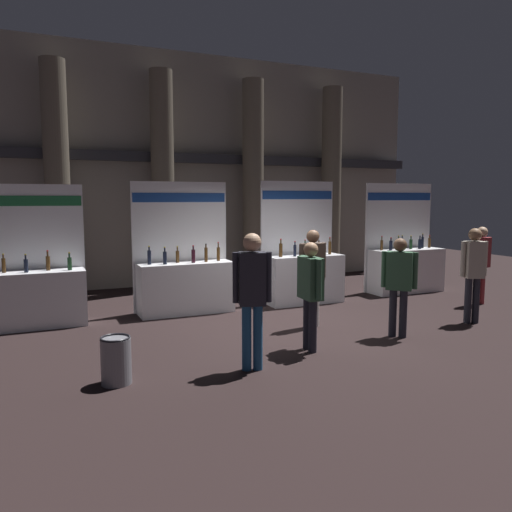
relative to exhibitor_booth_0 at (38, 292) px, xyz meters
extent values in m
plane|color=black|center=(4.08, -1.80, -0.61)|extent=(25.07, 25.07, 0.00)
cube|color=gray|center=(4.08, 3.37, 2.34)|extent=(12.54, 0.25, 5.89)
cube|color=#2D2D33|center=(4.08, 3.07, 2.63)|extent=(12.54, 0.20, 0.24)
cylinder|color=#665B4C|center=(0.50, 2.71, 2.02)|extent=(0.55, 0.55, 5.25)
cylinder|color=#665B4C|center=(2.88, 2.71, 2.02)|extent=(0.55, 0.55, 5.25)
cylinder|color=#665B4C|center=(5.27, 2.71, 2.02)|extent=(0.55, 0.55, 5.25)
cylinder|color=#665B4C|center=(7.65, 2.71, 2.02)|extent=(0.55, 0.55, 5.25)
cube|color=white|center=(0.00, -0.05, -0.12)|extent=(1.56, 0.60, 0.98)
cube|color=white|center=(0.00, 0.29, 0.63)|extent=(1.63, 0.04, 2.48)
cube|color=#1E6638|center=(0.00, 0.27, 1.58)|extent=(1.59, 0.01, 0.18)
cylinder|color=#472D14|center=(-0.52, -0.01, 0.50)|extent=(0.06, 0.06, 0.25)
cylinder|color=#472D14|center=(-0.52, -0.01, 0.65)|extent=(0.03, 0.03, 0.06)
cylinder|color=gold|center=(-0.52, -0.01, 0.69)|extent=(0.03, 0.03, 0.02)
cylinder|color=black|center=(-0.17, -0.12, 0.48)|extent=(0.07, 0.07, 0.23)
cylinder|color=black|center=(-0.17, -0.12, 0.63)|extent=(0.03, 0.03, 0.07)
cylinder|color=gold|center=(-0.17, -0.12, 0.68)|extent=(0.03, 0.03, 0.02)
cylinder|color=#472D14|center=(0.18, -0.01, 0.49)|extent=(0.07, 0.07, 0.25)
cylinder|color=#472D14|center=(0.18, -0.01, 0.66)|extent=(0.03, 0.03, 0.09)
cylinder|color=red|center=(0.18, -0.01, 0.72)|extent=(0.03, 0.03, 0.02)
cylinder|color=#19381E|center=(0.53, -0.12, 0.48)|extent=(0.07, 0.07, 0.22)
cylinder|color=#19381E|center=(0.53, -0.12, 0.63)|extent=(0.03, 0.03, 0.08)
cylinder|color=gold|center=(0.53, -0.12, 0.68)|extent=(0.03, 0.03, 0.02)
cube|color=white|center=(2.64, -0.06, -0.11)|extent=(1.82, 0.60, 0.99)
cube|color=white|center=(2.64, 0.28, 0.67)|extent=(1.92, 0.04, 2.56)
cube|color=navy|center=(2.64, 0.26, 1.64)|extent=(1.86, 0.01, 0.18)
cylinder|color=black|center=(1.94, -0.04, 0.52)|extent=(0.07, 0.07, 0.27)
cylinder|color=black|center=(1.94, -0.04, 0.68)|extent=(0.03, 0.03, 0.07)
cylinder|color=gold|center=(1.94, -0.04, 0.73)|extent=(0.03, 0.03, 0.02)
cylinder|color=black|center=(2.22, -0.13, 0.50)|extent=(0.07, 0.07, 0.24)
cylinder|color=black|center=(2.22, -0.13, 0.66)|extent=(0.03, 0.03, 0.08)
cylinder|color=gold|center=(2.22, -0.13, 0.71)|extent=(0.03, 0.03, 0.02)
cylinder|color=#472D14|center=(2.50, 0.01, 0.50)|extent=(0.07, 0.07, 0.23)
cylinder|color=#472D14|center=(2.50, 0.01, 0.65)|extent=(0.03, 0.03, 0.07)
cylinder|color=gold|center=(2.50, 0.01, 0.70)|extent=(0.03, 0.03, 0.02)
cylinder|color=black|center=(2.78, -0.12, 0.51)|extent=(0.07, 0.07, 0.25)
cylinder|color=black|center=(2.78, -0.12, 0.67)|extent=(0.03, 0.03, 0.07)
cylinder|color=red|center=(2.78, -0.12, 0.71)|extent=(0.03, 0.03, 0.02)
cylinder|color=#472D14|center=(3.05, -0.09, 0.52)|extent=(0.06, 0.06, 0.28)
cylinder|color=#472D14|center=(3.05, -0.09, 0.69)|extent=(0.03, 0.03, 0.06)
cylinder|color=black|center=(3.05, -0.09, 0.73)|extent=(0.03, 0.03, 0.02)
cylinder|color=#472D14|center=(3.32, -0.04, 0.52)|extent=(0.07, 0.07, 0.27)
cylinder|color=#472D14|center=(3.32, -0.04, 0.70)|extent=(0.03, 0.03, 0.09)
cylinder|color=red|center=(3.32, -0.04, 0.75)|extent=(0.03, 0.03, 0.02)
cube|color=white|center=(5.22, -0.16, -0.10)|extent=(1.65, 0.60, 1.03)
cube|color=white|center=(5.22, 0.18, 0.69)|extent=(1.74, 0.04, 2.60)
cube|color=navy|center=(5.22, 0.16, 1.69)|extent=(1.69, 0.01, 0.18)
cylinder|color=#472D14|center=(4.63, -0.20, 0.56)|extent=(0.07, 0.07, 0.28)
cylinder|color=#472D14|center=(4.63, -0.20, 0.74)|extent=(0.03, 0.03, 0.08)
cylinder|color=red|center=(4.63, -0.20, 0.79)|extent=(0.03, 0.03, 0.02)
cylinder|color=black|center=(4.94, -0.24, 0.54)|extent=(0.06, 0.06, 0.24)
cylinder|color=black|center=(4.94, -0.24, 0.69)|extent=(0.03, 0.03, 0.06)
cylinder|color=red|center=(4.94, -0.24, 0.73)|extent=(0.03, 0.03, 0.02)
cylinder|color=#19381E|center=(5.23, -0.14, 0.54)|extent=(0.07, 0.07, 0.24)
cylinder|color=#19381E|center=(5.23, -0.14, 0.70)|extent=(0.03, 0.03, 0.08)
cylinder|color=red|center=(5.23, -0.14, 0.74)|extent=(0.03, 0.03, 0.02)
cylinder|color=#472D14|center=(5.50, -0.25, 0.53)|extent=(0.06, 0.06, 0.23)
cylinder|color=#472D14|center=(5.50, -0.25, 0.69)|extent=(0.03, 0.03, 0.08)
cylinder|color=black|center=(5.50, -0.25, 0.73)|extent=(0.03, 0.03, 0.02)
cylinder|color=#472D14|center=(5.81, -0.20, 0.56)|extent=(0.07, 0.07, 0.28)
cylinder|color=#472D14|center=(5.81, -0.20, 0.73)|extent=(0.03, 0.03, 0.07)
cylinder|color=red|center=(5.81, -0.20, 0.78)|extent=(0.03, 0.03, 0.02)
cube|color=white|center=(8.05, -0.05, -0.09)|extent=(1.83, 0.60, 1.03)
cube|color=white|center=(8.05, 0.29, 0.68)|extent=(1.92, 0.04, 2.58)
cube|color=navy|center=(8.05, 0.27, 1.66)|extent=(1.86, 0.01, 0.18)
cylinder|color=#472D14|center=(7.34, 0.00, 0.54)|extent=(0.06, 0.06, 0.23)
cylinder|color=#472D14|center=(7.34, 0.00, 0.69)|extent=(0.03, 0.03, 0.08)
cylinder|color=red|center=(7.34, 0.00, 0.74)|extent=(0.03, 0.03, 0.02)
cylinder|color=black|center=(7.53, -0.10, 0.53)|extent=(0.08, 0.08, 0.22)
cylinder|color=black|center=(7.53, -0.10, 0.67)|extent=(0.03, 0.03, 0.06)
cylinder|color=red|center=(7.53, -0.10, 0.71)|extent=(0.03, 0.03, 0.02)
cylinder|color=#19381E|center=(7.74, -0.10, 0.55)|extent=(0.07, 0.07, 0.25)
cylinder|color=#19381E|center=(7.74, -0.10, 0.71)|extent=(0.03, 0.03, 0.07)
cylinder|color=gold|center=(7.74, -0.10, 0.75)|extent=(0.03, 0.03, 0.02)
cylinder|color=black|center=(7.96, 0.03, 0.54)|extent=(0.06, 0.06, 0.23)
cylinder|color=black|center=(7.96, 0.03, 0.70)|extent=(0.03, 0.03, 0.08)
cylinder|color=gold|center=(7.96, 0.03, 0.75)|extent=(0.03, 0.03, 0.02)
cylinder|color=#19381E|center=(8.17, -0.04, 0.54)|extent=(0.07, 0.07, 0.22)
cylinder|color=#19381E|center=(8.17, -0.04, 0.69)|extent=(0.03, 0.03, 0.08)
cylinder|color=gold|center=(8.17, -0.04, 0.73)|extent=(0.03, 0.03, 0.02)
cylinder|color=black|center=(8.37, -0.12, 0.54)|extent=(0.08, 0.08, 0.23)
cylinder|color=black|center=(8.37, -0.12, 0.69)|extent=(0.03, 0.03, 0.07)
cylinder|color=black|center=(8.37, -0.12, 0.73)|extent=(0.03, 0.03, 0.02)
cylinder|color=black|center=(8.57, 0.02, 0.56)|extent=(0.06, 0.06, 0.27)
cylinder|color=black|center=(8.57, 0.02, 0.72)|extent=(0.03, 0.03, 0.07)
cylinder|color=gold|center=(8.57, 0.02, 0.77)|extent=(0.03, 0.03, 0.02)
cylinder|color=#472D14|center=(8.78, 0.01, 0.54)|extent=(0.06, 0.06, 0.23)
cylinder|color=#472D14|center=(8.78, 0.01, 0.69)|extent=(0.03, 0.03, 0.06)
cylinder|color=red|center=(8.78, 0.01, 0.73)|extent=(0.03, 0.03, 0.02)
cylinder|color=slate|center=(0.82, -3.37, -0.33)|extent=(0.36, 0.36, 0.56)
torus|color=black|center=(0.82, -3.37, -0.04)|extent=(0.36, 0.36, 0.02)
cylinder|color=maroon|center=(8.60, -1.78, -0.21)|extent=(0.12, 0.12, 0.79)
cylinder|color=maroon|center=(8.45, -1.79, -0.21)|extent=(0.12, 0.12, 0.79)
cube|color=maroon|center=(8.53, -1.78, 0.50)|extent=(0.36, 0.23, 0.63)
sphere|color=tan|center=(8.53, -1.78, 0.92)|extent=(0.22, 0.22, 0.22)
cylinder|color=maroon|center=(8.75, -1.77, 0.51)|extent=(0.08, 0.08, 0.60)
cylinder|color=maroon|center=(8.31, -1.79, 0.51)|extent=(0.08, 0.08, 0.60)
cylinder|color=navy|center=(2.59, -3.60, -0.18)|extent=(0.12, 0.12, 0.87)
cylinder|color=navy|center=(2.45, -3.56, -0.18)|extent=(0.12, 0.12, 0.87)
cube|color=#23232D|center=(2.52, -3.58, 0.60)|extent=(0.39, 0.32, 0.69)
sphere|color=tan|center=(2.52, -3.58, 1.07)|extent=(0.24, 0.24, 0.24)
cylinder|color=#23232D|center=(2.73, -3.64, 0.62)|extent=(0.08, 0.08, 0.65)
cylinder|color=#23232D|center=(2.32, -3.52, 0.62)|extent=(0.08, 0.08, 0.65)
cylinder|color=#23232D|center=(3.64, -3.07, -0.22)|extent=(0.12, 0.12, 0.77)
cylinder|color=#23232D|center=(3.63, -3.24, -0.22)|extent=(0.12, 0.12, 0.77)
cube|color=#33563D|center=(3.63, -3.16, 0.47)|extent=(0.25, 0.45, 0.61)
sphere|color=tan|center=(3.63, -3.16, 0.89)|extent=(0.21, 0.21, 0.21)
cylinder|color=#33563D|center=(3.65, -2.89, 0.49)|extent=(0.08, 0.08, 0.58)
cylinder|color=#33563D|center=(3.62, -3.42, 0.49)|extent=(0.08, 0.08, 0.58)
cylinder|color=#23232D|center=(7.04, -2.87, -0.20)|extent=(0.12, 0.12, 0.82)
cylinder|color=#23232D|center=(7.18, -2.93, -0.20)|extent=(0.12, 0.12, 0.82)
cube|color=#ADA393|center=(7.11, -2.90, 0.54)|extent=(0.38, 0.35, 0.65)
sphere|color=#8C6647|center=(7.11, -2.90, 0.99)|extent=(0.23, 0.23, 0.23)
cylinder|color=#ADA393|center=(6.92, -2.83, 0.56)|extent=(0.08, 0.08, 0.62)
cylinder|color=#ADA393|center=(7.30, -2.97, 0.56)|extent=(0.08, 0.08, 0.62)
cylinder|color=silver|center=(4.43, -1.96, -0.20)|extent=(0.12, 0.12, 0.82)
cylinder|color=silver|center=(4.27, -1.98, -0.20)|extent=(0.12, 0.12, 0.82)
cube|color=#47382D|center=(4.35, -1.97, 0.53)|extent=(0.42, 0.26, 0.65)
sphere|color=brown|center=(4.35, -1.97, 0.98)|extent=(0.23, 0.23, 0.23)
cylinder|color=#47382D|center=(4.59, -1.94, 0.55)|extent=(0.08, 0.08, 0.62)
cylinder|color=#47382D|center=(4.11, -2.00, 0.55)|extent=(0.08, 0.08, 0.62)
cylinder|color=#23232D|center=(5.24, -3.04, -0.22)|extent=(0.12, 0.12, 0.77)
cylinder|color=#23232D|center=(5.35, -3.15, -0.22)|extent=(0.12, 0.12, 0.77)
cube|color=#33563D|center=(5.30, -3.09, 0.47)|extent=(0.43, 0.43, 0.61)
sphere|color=brown|center=(5.30, -3.09, 0.89)|extent=(0.21, 0.21, 0.21)
cylinder|color=#33563D|center=(5.12, -2.92, 0.49)|extent=(0.08, 0.08, 0.58)
cylinder|color=#33563D|center=(5.47, -3.27, 0.49)|extent=(0.08, 0.08, 0.58)
camera|label=1|loc=(0.00, -9.43, 1.63)|focal=35.24mm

